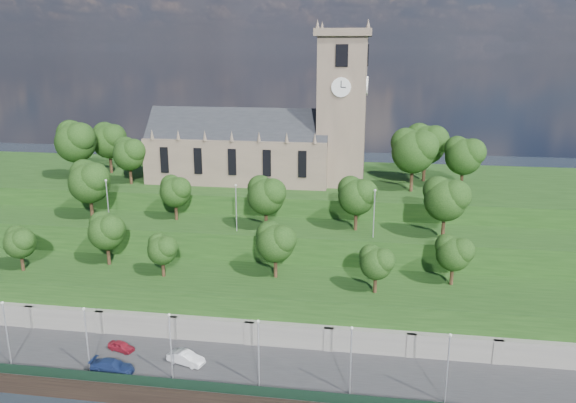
% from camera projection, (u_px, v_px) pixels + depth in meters
% --- Properties ---
extents(promenade, '(160.00, 12.00, 2.00)m').
position_uv_depth(promenade, '(199.00, 370.00, 66.94)').
color(promenade, '#2D2D30').
rests_on(promenade, ground).
extents(quay_wall, '(160.00, 0.50, 2.20)m').
position_uv_depth(quay_wall, '(183.00, 400.00, 61.14)').
color(quay_wall, black).
rests_on(quay_wall, ground).
extents(fence, '(160.00, 0.10, 1.20)m').
position_uv_depth(fence, '(184.00, 384.00, 61.36)').
color(fence, black).
rests_on(fence, promenade).
extents(retaining_wall, '(160.00, 2.10, 5.00)m').
position_uv_depth(retaining_wall, '(213.00, 335.00, 72.23)').
color(retaining_wall, slate).
rests_on(retaining_wall, ground).
extents(embankment_lower, '(160.00, 12.00, 8.00)m').
position_uv_depth(embankment_lower, '(225.00, 304.00, 77.58)').
color(embankment_lower, '#1A3B13').
rests_on(embankment_lower, ground).
extents(embankment_upper, '(160.00, 10.00, 12.00)m').
position_uv_depth(embankment_upper, '(242.00, 261.00, 87.54)').
color(embankment_upper, '#1A3B13').
rests_on(embankment_upper, ground).
extents(hilltop, '(160.00, 32.00, 15.00)m').
position_uv_depth(hilltop, '(267.00, 214.00, 107.17)').
color(hilltop, '#1A3B13').
rests_on(hilltop, ground).
extents(church, '(38.60, 12.35, 27.60)m').
position_uv_depth(church, '(266.00, 139.00, 99.25)').
color(church, brown).
rests_on(church, hilltop).
extents(trees_lower, '(63.67, 8.76, 7.77)m').
position_uv_depth(trees_lower, '(224.00, 243.00, 75.63)').
color(trees_lower, '#311F13').
rests_on(trees_lower, embankment_lower).
extents(trees_upper, '(60.33, 8.35, 9.49)m').
position_uv_depth(trees_upper, '(257.00, 190.00, 83.06)').
color(trees_upper, '#311F13').
rests_on(trees_upper, embankment_upper).
extents(trees_hilltop, '(75.08, 16.23, 10.69)m').
position_uv_depth(trees_hilltop, '(268.00, 145.00, 98.00)').
color(trees_hilltop, '#311F13').
rests_on(trees_hilltop, hilltop).
extents(lamp_posts_promenade, '(60.36, 0.36, 8.05)m').
position_uv_depth(lamp_posts_promenade, '(171.00, 341.00, 62.40)').
color(lamp_posts_promenade, '#B2B2B7').
rests_on(lamp_posts_promenade, promenade).
extents(lamp_posts_upper, '(40.36, 0.36, 7.12)m').
position_uv_depth(lamp_posts_upper, '(236.00, 204.00, 81.99)').
color(lamp_posts_upper, '#B2B2B7').
rests_on(lamp_posts_upper, embankment_upper).
extents(car_left, '(3.74, 2.35, 1.19)m').
position_uv_depth(car_left, '(121.00, 346.00, 69.25)').
color(car_left, maroon).
rests_on(car_left, promenade).
extents(car_middle, '(4.83, 2.79, 1.51)m').
position_uv_depth(car_middle, '(186.00, 358.00, 66.33)').
color(car_middle, silver).
rests_on(car_middle, promenade).
extents(car_right, '(5.28, 2.47, 1.49)m').
position_uv_depth(car_right, '(112.00, 366.00, 64.58)').
color(car_right, navy).
rests_on(car_right, promenade).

